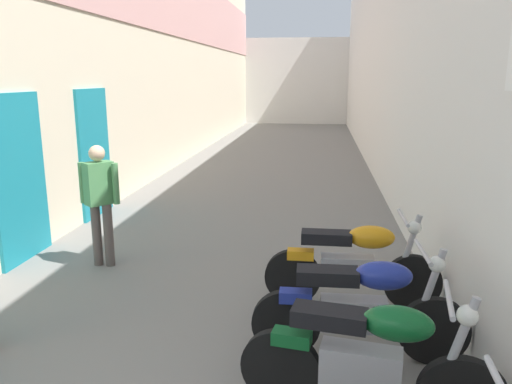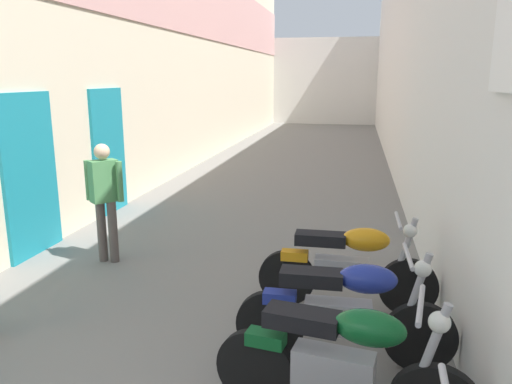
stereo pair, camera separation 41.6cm
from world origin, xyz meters
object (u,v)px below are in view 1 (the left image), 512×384
(motorcycle_fourth, at_px, (361,306))
(motorcycle_fifth, at_px, (353,262))
(pedestrian_further_down, at_px, (100,197))
(motorcycle_third, at_px, (370,357))

(motorcycle_fourth, height_order, motorcycle_fifth, same)
(motorcycle_fifth, height_order, pedestrian_further_down, pedestrian_further_down)
(motorcycle_third, height_order, motorcycle_fifth, same)
(motorcycle_fourth, distance_m, motorcycle_fifth, 1.03)
(pedestrian_further_down, bearing_deg, motorcycle_fourth, -30.37)
(motorcycle_fourth, bearing_deg, motorcycle_third, -90.01)
(motorcycle_third, xyz_separation_m, motorcycle_fifth, (0.00, 1.83, 0.00))
(motorcycle_third, height_order, pedestrian_further_down, pedestrian_further_down)
(motorcycle_third, bearing_deg, motorcycle_fourth, 89.99)
(motorcycle_fourth, distance_m, pedestrian_further_down, 3.65)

